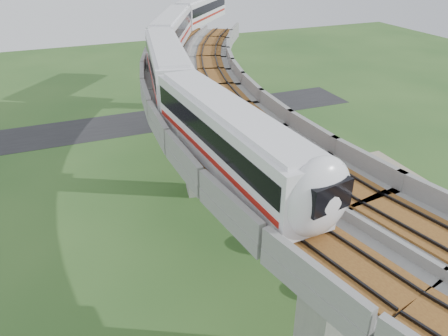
{
  "coord_description": "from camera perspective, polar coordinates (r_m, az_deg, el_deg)",
  "views": [
    {
      "loc": [
        -10.35,
        -24.01,
        21.77
      ],
      "look_at": [
        -0.27,
        0.8,
        7.5
      ],
      "focal_mm": 35.0,
      "sensor_mm": 36.0,
      "label": 1
    }
  ],
  "objects": [
    {
      "name": "fence",
      "position": [
        37.71,
        14.84,
        -6.9
      ],
      "size": [
        3.87,
        38.73,
        1.5
      ],
      "color": "#2D382D",
      "rests_on": "ground"
    },
    {
      "name": "tree_0",
      "position": [
        55.77,
        2.29,
        7.22
      ],
      "size": [
        2.42,
        2.42,
        2.99
      ],
      "color": "#382314",
      "rests_on": "ground"
    },
    {
      "name": "tree_3",
      "position": [
        39.11,
        6.39,
        -3.09
      ],
      "size": [
        2.41,
        2.41,
        2.68
      ],
      "color": "#382314",
      "rests_on": "ground"
    },
    {
      "name": "car_dark",
      "position": [
        42.27,
        18.73,
        -3.66
      ],
      "size": [
        4.13,
        2.35,
        1.13
      ],
      "primitive_type": "imported",
      "rotation": [
        0.0,
        0.0,
        1.36
      ],
      "color": "black",
      "rests_on": "dirt_lot"
    },
    {
      "name": "tree_4",
      "position": [
        34.34,
        13.39,
        -6.72
      ],
      "size": [
        2.9,
        2.9,
        3.86
      ],
      "color": "#382314",
      "rests_on": "ground"
    },
    {
      "name": "tree_1",
      "position": [
        48.94,
        3.27,
        4.15
      ],
      "size": [
        2.09,
        2.09,
        2.87
      ],
      "color": "#382314",
      "rests_on": "ground"
    },
    {
      "name": "tree_2",
      "position": [
        44.17,
        3.74,
        1.29
      ],
      "size": [
        3.05,
        3.05,
        3.23
      ],
      "color": "#382314",
      "rests_on": "ground"
    },
    {
      "name": "viaduct",
      "position": [
        30.65,
        7.72,
        3.27
      ],
      "size": [
        19.58,
        73.98,
        11.4
      ],
      "color": "#99968E",
      "rests_on": "ground"
    },
    {
      "name": "dirt_lot",
      "position": [
        39.37,
        21.47,
        -7.73
      ],
      "size": [
        18.0,
        26.0,
        0.04
      ],
      "primitive_type": "cube",
      "color": "gray",
      "rests_on": "ground"
    },
    {
      "name": "metro_train",
      "position": [
        44.41,
        -4.37,
        15.67
      ],
      "size": [
        21.49,
        58.62,
        3.64
      ],
      "color": "white",
      "rests_on": "ground"
    },
    {
      "name": "ground",
      "position": [
        34.02,
        0.95,
        -11.74
      ],
      "size": [
        160.0,
        160.0,
        0.0
      ],
      "primitive_type": "plane",
      "color": "#2A5221",
      "rests_on": "ground"
    },
    {
      "name": "asphalt_road",
      "position": [
        59.14,
        -10.52,
        5.98
      ],
      "size": [
        60.0,
        8.0,
        0.03
      ],
      "primitive_type": "cube",
      "color": "#232326",
      "rests_on": "ground"
    },
    {
      "name": "tree_5",
      "position": [
        31.52,
        19.36,
        -12.68
      ],
      "size": [
        2.51,
        2.51,
        3.09
      ],
      "color": "#382314",
      "rests_on": "ground"
    },
    {
      "name": "tree_6",
      "position": [
        28.97,
        26.12,
        -18.08
      ],
      "size": [
        2.91,
        2.91,
        3.45
      ],
      "color": "#382314",
      "rests_on": "ground"
    }
  ]
}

